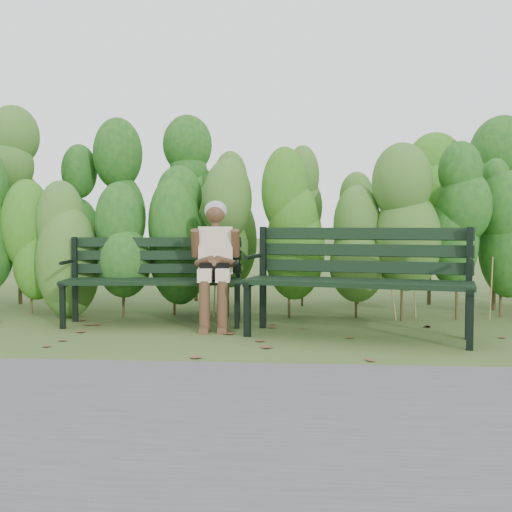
{
  "coord_description": "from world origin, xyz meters",
  "views": [
    {
      "loc": [
        0.45,
        -5.35,
        1.05
      ],
      "look_at": [
        0.0,
        0.35,
        0.75
      ],
      "focal_mm": 42.0,
      "sensor_mm": 36.0,
      "label": 1
    }
  ],
  "objects": [
    {
      "name": "seated_woman",
      "position": [
        -0.45,
        0.73,
        0.74
      ],
      "size": [
        0.52,
        0.76,
        1.3
      ],
      "color": "beige",
      "rests_on": "ground"
    },
    {
      "name": "hedge_band",
      "position": [
        0.0,
        1.86,
        1.26
      ],
      "size": [
        11.04,
        1.67,
        2.42
      ],
      "color": "#47381E",
      "rests_on": "ground"
    },
    {
      "name": "ground",
      "position": [
        0.0,
        0.0,
        0.0
      ],
      "size": [
        80.0,
        80.0,
        0.0
      ],
      "primitive_type": "plane",
      "color": "#3F5B2A"
    },
    {
      "name": "bench_right",
      "position": [
        0.97,
        0.31,
        0.61
      ],
      "size": [
        2.16,
        1.13,
        1.03
      ],
      "color": "black",
      "rests_on": "ground"
    },
    {
      "name": "leaf_litter",
      "position": [
        0.34,
        0.01,
        0.0
      ],
      "size": [
        5.62,
        2.25,
        0.01
      ],
      "color": "brown",
      "rests_on": "ground"
    },
    {
      "name": "footpath",
      "position": [
        0.0,
        -2.2,
        0.01
      ],
      "size": [
        60.0,
        2.5,
        0.01
      ],
      "primitive_type": "cube",
      "color": "#474749",
      "rests_on": "ground"
    },
    {
      "name": "bench_left",
      "position": [
        -1.12,
        0.86,
        0.54
      ],
      "size": [
        1.89,
        0.76,
        0.92
      ],
      "color": "black",
      "rests_on": "ground"
    }
  ]
}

